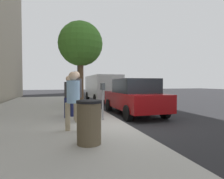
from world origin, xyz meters
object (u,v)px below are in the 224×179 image
(pedestrian_at_meter, at_px, (76,91))
(parking_officer, at_px, (69,93))
(parked_van_far, at_px, (102,87))
(traffic_signal, at_px, (79,71))
(pedestrian_bystander, at_px, (73,96))
(trash_bin, at_px, (89,122))
(parking_meter, at_px, (103,93))
(parked_sedan_near, at_px, (134,97))
(street_tree, at_px, (81,44))

(pedestrian_at_meter, relative_size, parking_officer, 1.08)
(parked_van_far, distance_m, traffic_signal, 2.42)
(pedestrian_bystander, height_order, traffic_signal, traffic_signal)
(traffic_signal, distance_m, trash_bin, 11.98)
(parking_meter, bearing_deg, traffic_signal, -1.19)
(parked_sedan_near, relative_size, parked_van_far, 0.84)
(street_tree, height_order, trash_bin, street_tree)
(pedestrian_bystander, bearing_deg, trash_bin, -134.93)
(pedestrian_at_meter, height_order, pedestrian_bystander, pedestrian_at_meter)
(traffic_signal, bearing_deg, pedestrian_bystander, 172.32)
(parking_meter, relative_size, street_tree, 0.28)
(parking_officer, height_order, traffic_signal, traffic_signal)
(parking_meter, distance_m, parked_sedan_near, 2.54)
(pedestrian_at_meter, relative_size, parked_sedan_near, 0.42)
(parking_meter, xyz_separation_m, traffic_signal, (9.11, -0.19, 1.41))
(parking_officer, distance_m, parked_van_far, 7.91)
(pedestrian_at_meter, relative_size, parked_van_far, 0.35)
(parking_officer, relative_size, street_tree, 0.35)
(parking_meter, height_order, parked_sedan_near, parked_sedan_near)
(parked_van_far, bearing_deg, pedestrian_at_meter, 159.86)
(parking_meter, height_order, trash_bin, parking_meter)
(parking_officer, height_order, parked_van_far, parked_van_far)
(pedestrian_bystander, height_order, trash_bin, pedestrian_bystander)
(pedestrian_at_meter, distance_m, parking_officer, 0.91)
(parking_officer, distance_m, parked_sedan_near, 3.26)
(pedestrian_at_meter, xyz_separation_m, parked_van_far, (8.13, -2.98, 0.00))
(pedestrian_at_meter, height_order, street_tree, street_tree)
(pedestrian_bystander, relative_size, trash_bin, 1.73)
(parking_meter, relative_size, parked_van_far, 0.27)
(parking_meter, xyz_separation_m, trash_bin, (-2.65, 0.98, -0.51))
(pedestrian_at_meter, distance_m, pedestrian_bystander, 1.44)
(parking_meter, distance_m, pedestrian_bystander, 1.84)
(parking_officer, distance_m, street_tree, 4.09)
(parking_meter, height_order, parking_officer, parking_officer)
(parked_sedan_near, bearing_deg, traffic_signal, 13.37)
(parking_meter, height_order, pedestrian_bystander, pedestrian_bystander)
(parking_meter, xyz_separation_m, parked_van_far, (8.17, -1.98, 0.09))
(street_tree, bearing_deg, traffic_signal, -5.78)
(pedestrian_bystander, relative_size, parked_van_far, 0.33)
(pedestrian_bystander, distance_m, parked_sedan_near, 4.36)
(pedestrian_bystander, xyz_separation_m, traffic_signal, (10.49, -1.41, 1.40))
(parking_meter, distance_m, trash_bin, 2.87)
(pedestrian_at_meter, distance_m, traffic_signal, 9.24)
(parking_officer, bearing_deg, parking_meter, 5.46)
(parked_van_far, height_order, street_tree, street_tree)
(parked_van_far, bearing_deg, pedestrian_bystander, 161.42)
(pedestrian_bystander, xyz_separation_m, parked_sedan_near, (2.94, -3.21, -0.28))
(trash_bin, bearing_deg, pedestrian_bystander, 10.82)
(parked_sedan_near, bearing_deg, parking_meter, 128.29)
(traffic_signal, bearing_deg, street_tree, 174.22)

